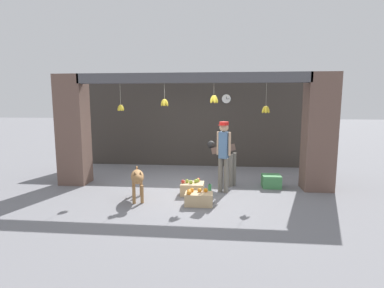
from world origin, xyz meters
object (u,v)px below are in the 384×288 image
object	(u,v)px
shopkeeper	(224,151)
fruit_crate_oranges	(198,198)
dog	(137,178)
fruit_crate_apples	(192,188)
produce_box_green	(271,181)
worker_stooping	(225,156)
water_bottle	(210,189)
wall_clock	(226,99)

from	to	relation	value
shopkeeper	fruit_crate_oranges	bearing A→B (deg)	79.18
dog	fruit_crate_apples	bearing A→B (deg)	96.66
dog	fruit_crate_oranges	bearing A→B (deg)	64.69
dog	produce_box_green	bearing A→B (deg)	95.55
dog	worker_stooping	world-z (taller)	worker_stooping
dog	shopkeeper	xyz separation A→B (m)	(1.88, 0.75, 0.51)
dog	shopkeeper	world-z (taller)	shopkeeper
produce_box_green	water_bottle	size ratio (longest dim) A/B	1.77
worker_stooping	produce_box_green	world-z (taller)	worker_stooping
fruit_crate_apples	produce_box_green	distance (m)	2.08
worker_stooping	water_bottle	size ratio (longest dim) A/B	4.29
dog	fruit_crate_apples	xyz separation A→B (m)	(1.16, 0.51, -0.34)
worker_stooping	fruit_crate_apples	xyz separation A→B (m)	(-0.76, -0.94, -0.60)
shopkeeper	water_bottle	size ratio (longest dim) A/B	6.51
dog	produce_box_green	size ratio (longest dim) A/B	2.19
fruit_crate_apples	wall_clock	size ratio (longest dim) A/B	1.73
water_bottle	wall_clock	xyz separation A→B (m)	(0.41, 3.06, 2.12)
fruit_crate_oranges	wall_clock	world-z (taller)	wall_clock
produce_box_green	wall_clock	bearing A→B (deg)	115.46
dog	worker_stooping	xyz separation A→B (m)	(1.92, 1.45, 0.25)
wall_clock	shopkeeper	bearing A→B (deg)	-91.99
dog	wall_clock	bearing A→B (deg)	134.53
fruit_crate_oranges	shopkeeper	bearing A→B (deg)	61.14
wall_clock	fruit_crate_apples	bearing A→B (deg)	-104.67
shopkeeper	fruit_crate_oranges	distance (m)	1.38
worker_stooping	produce_box_green	bearing A→B (deg)	-63.35
dog	water_bottle	bearing A→B (deg)	93.00
fruit_crate_apples	produce_box_green	world-z (taller)	fruit_crate_apples
fruit_crate_oranges	water_bottle	bearing A→B (deg)	74.61
worker_stooping	fruit_crate_apples	world-z (taller)	worker_stooping
dog	water_bottle	world-z (taller)	dog
fruit_crate_oranges	wall_clock	distance (m)	4.41
shopkeeper	worker_stooping	xyz separation A→B (m)	(0.04, 0.70, -0.26)
water_bottle	wall_clock	distance (m)	3.75
wall_clock	worker_stooping	bearing A→B (deg)	-91.60
shopkeeper	worker_stooping	world-z (taller)	shopkeeper
shopkeeper	wall_clock	distance (m)	3.14
fruit_crate_oranges	water_bottle	xyz separation A→B (m)	(0.21, 0.77, -0.02)
worker_stooping	water_bottle	distance (m)	1.14
shopkeeper	produce_box_green	distance (m)	1.57
shopkeeper	worker_stooping	distance (m)	0.74
shopkeeper	water_bottle	distance (m)	0.95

